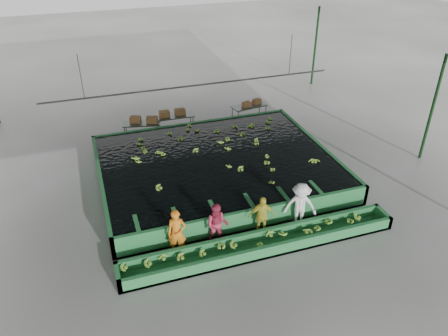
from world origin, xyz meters
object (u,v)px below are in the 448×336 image
object	(u,v)px
packing_table_left	(142,130)
sorting_trough	(262,244)
box_stack_left	(144,122)
worker_c	(262,216)
worker_d	(300,206)
packing_table_mid	(175,123)
box_stack_right	(252,105)
box_stack_mid	(172,115)
worker_b	(217,225)
packing_table_right	(249,113)
flotation_tank	(217,168)
worker_a	(177,233)

from	to	relation	value
packing_table_left	sorting_trough	bearing A→B (deg)	-76.01
box_stack_left	worker_c	bearing A→B (deg)	-73.88
sorting_trough	worker_d	xyz separation A→B (m)	(1.83, 0.80, 0.67)
packing_table_mid	box_stack_right	size ratio (longest dim) A/B	1.72
sorting_trough	box_stack_right	distance (m)	10.85
worker_c	box_stack_mid	world-z (taller)	worker_c
sorting_trough	worker_b	size ratio (longest dim) A/B	6.00
worker_b	worker_d	bearing A→B (deg)	20.96
sorting_trough	box_stack_left	world-z (taller)	box_stack_left
sorting_trough	worker_b	xyz separation A→B (m)	(-1.36, 0.80, 0.58)
sorting_trough	worker_c	world-z (taller)	worker_c
sorting_trough	box_stack_left	xyz separation A→B (m)	(-2.34, 9.92, 0.61)
packing_table_mid	box_stack_mid	bearing A→B (deg)	167.81
sorting_trough	packing_table_left	world-z (taller)	packing_table_left
box_stack_left	box_stack_right	xyz separation A→B (m)	(6.02, 0.27, 0.03)
packing_table_right	box_stack_left	size ratio (longest dim) A/B	1.41
sorting_trough	worker_c	distance (m)	1.02
worker_c	box_stack_right	size ratio (longest dim) A/B	1.39
flotation_tank	worker_a	bearing A→B (deg)	-123.02
worker_a	box_stack_left	world-z (taller)	worker_a
worker_d	box_stack_mid	xyz separation A→B (m)	(-2.63, 9.36, -0.00)
flotation_tank	worker_b	xyz separation A→B (m)	(-1.36, -4.30, 0.38)
worker_b	box_stack_left	size ratio (longest dim) A/B	1.20
sorting_trough	packing_table_left	xyz separation A→B (m)	(-2.46, 9.89, 0.18)
worker_c	packing_table_left	distance (m)	9.50
sorting_trough	worker_c	xyz separation A→B (m)	(0.30, 0.80, 0.56)
packing_table_right	box_stack_mid	size ratio (longest dim) A/B	1.43
worker_b	box_stack_left	bearing A→B (deg)	117.10
worker_a	worker_d	size ratio (longest dim) A/B	0.95
sorting_trough	worker_c	bearing A→B (deg)	69.68
flotation_tank	packing_table_right	bearing A→B (deg)	55.15
worker_d	packing_table_left	xyz separation A→B (m)	(-4.29, 9.09, -0.49)
worker_d	box_stack_right	distance (m)	9.57
flotation_tank	box_stack_right	xyz separation A→B (m)	(3.68, 5.09, 0.44)
packing_table_mid	box_stack_left	xyz separation A→B (m)	(-1.65, -0.22, 0.40)
packing_table_mid	box_stack_mid	distance (m)	0.47
worker_a	packing_table_mid	bearing A→B (deg)	90.33
box_stack_left	packing_table_right	bearing A→B (deg)	2.49
packing_table_mid	worker_b	bearing A→B (deg)	-94.09
worker_a	worker_c	size ratio (longest dim) A/B	1.08
worker_b	box_stack_mid	world-z (taller)	worker_b
worker_c	packing_table_right	world-z (taller)	worker_c
flotation_tank	packing_table_left	xyz separation A→B (m)	(-2.46, 4.79, -0.02)
flotation_tank	packing_table_mid	bearing A→B (deg)	97.79
worker_d	packing_table_mid	world-z (taller)	worker_d
worker_b	worker_d	world-z (taller)	worker_d
worker_c	sorting_trough	bearing A→B (deg)	-98.92
worker_d	box_stack_right	xyz separation A→B (m)	(1.85, 9.39, -0.03)
worker_c	box_stack_right	distance (m)	9.98
packing_table_mid	packing_table_right	world-z (taller)	packing_table_mid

